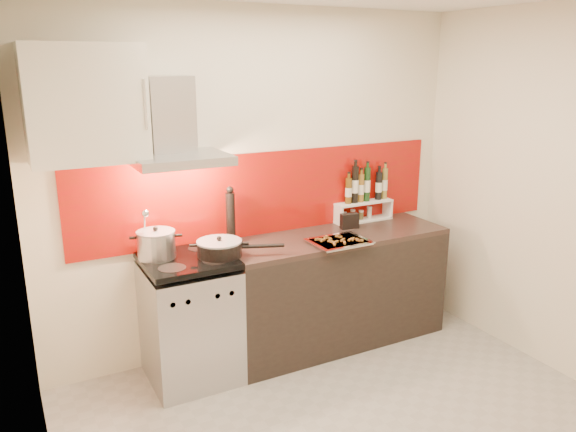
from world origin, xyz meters
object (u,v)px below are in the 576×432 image
counter (334,288)px  baking_tray (339,241)px  range_stove (191,320)px  pepper_mill (231,216)px  stock_pot (156,244)px  saute_pan (220,248)px

counter → baking_tray: baking_tray is taller
range_stove → baking_tray: 1.21m
pepper_mill → range_stove: bearing=-155.6°
range_stove → stock_pot: stock_pot is taller
saute_pan → counter: bearing=4.2°
stock_pot → baking_tray: size_ratio=0.60×
stock_pot → baking_tray: 1.32m
range_stove → counter: (1.20, 0.00, 0.01)m
counter → pepper_mill: pepper_mill is taller
counter → pepper_mill: (-0.80, 0.17, 0.66)m
stock_pot → saute_pan: 0.43m
range_stove → stock_pot: bearing=151.9°
pepper_mill → baking_tray: bearing=-28.2°
counter → saute_pan: 1.11m
stock_pot → pepper_mill: bearing=8.1°
range_stove → pepper_mill: pepper_mill is taller
range_stove → pepper_mill: size_ratio=2.10×
baking_tray → counter: bearing=63.3°
saute_pan → baking_tray: size_ratio=1.35×
baking_tray → saute_pan: bearing=171.7°
range_stove → saute_pan: saute_pan is taller
pepper_mill → saute_pan: bearing=-126.1°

